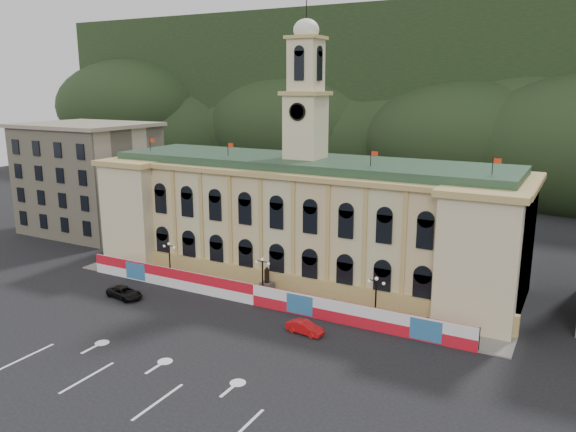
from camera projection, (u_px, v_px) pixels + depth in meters
The scene contains 13 objects.
ground at pixel (169, 359), 52.03m from camera, with size 260.00×260.00×0.00m, color black.
lane_markings at pixel (130, 384), 47.75m from camera, with size 26.00×10.00×0.02m, color white, non-canonical shape.
hill_ridge at pixel (461, 105), 152.06m from camera, with size 230.00×80.00×64.00m.
city_hall at pixel (304, 217), 73.91m from camera, with size 56.20×17.60×37.10m.
side_building_left at pixel (89, 178), 96.34m from camera, with size 21.00×17.00×18.60m.
hoarding_fence at pixel (255, 295), 64.62m from camera, with size 50.00×0.44×2.50m.
pavement at pixel (266, 297), 67.21m from camera, with size 56.00×5.50×0.16m, color slate.
statue at pixel (267, 287), 67.18m from camera, with size 1.40×1.40×3.72m.
lamp_left at pixel (170, 258), 72.38m from camera, with size 1.96×0.44×5.15m.
lamp_center at pixel (263, 275), 65.89m from camera, with size 1.96×0.44×5.15m.
lamp_right at pixel (376, 295), 59.40m from camera, with size 1.96×0.44×5.15m.
red_sedan at pixel (305, 327), 57.28m from camera, with size 4.11×1.80×1.31m, color red.
black_suv at pixel (125, 293), 66.86m from camera, with size 5.11×2.92×1.34m, color black.
Camera 1 is at (32.44, -36.62, 24.76)m, focal length 35.00 mm.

